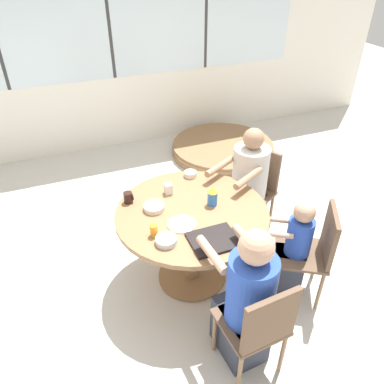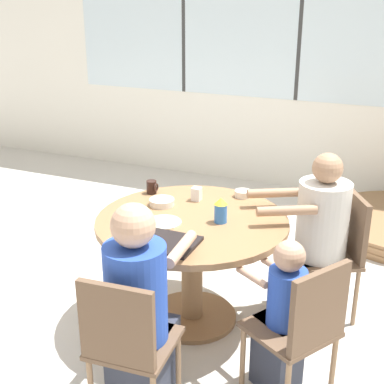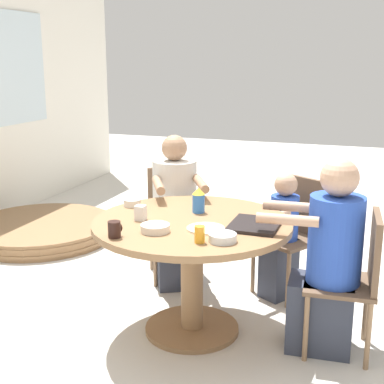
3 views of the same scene
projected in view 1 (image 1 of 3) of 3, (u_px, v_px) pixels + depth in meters
ground_plane at (192, 276)px, 3.38m from camera, size 16.00×16.00×0.00m
wall_back_with_windows at (111, 43)px, 4.76m from camera, size 8.40×0.08×2.80m
dining_table at (192, 227)px, 3.06m from camera, size 1.22×1.22×0.74m
chair_for_woman_green_shirt at (260, 325)px, 2.36m from camera, size 0.43×0.43×0.86m
chair_for_man_blue_shirt at (256, 183)px, 3.71m from camera, size 0.54×0.54×0.86m
chair_for_toddler at (315, 247)px, 2.95m from camera, size 0.55×0.55×0.86m
person_woman_green_shirt at (246, 303)px, 2.47m from camera, size 0.37×0.60×1.17m
person_man_blue_shirt at (246, 191)px, 3.60m from camera, size 0.69×0.58×1.15m
person_toddler at (293, 252)px, 3.01m from camera, size 0.41×0.36×0.92m
food_tray_dark at (214, 240)px, 2.66m from camera, size 0.34×0.28×0.02m
coffee_mug at (128, 197)px, 3.03m from camera, size 0.08×0.07×0.09m
sippy_cup at (212, 196)px, 2.98m from camera, size 0.08×0.08×0.16m
juice_glass at (154, 230)px, 2.69m from camera, size 0.06×0.06×0.09m
milk_carton_small at (168, 189)px, 3.14m from camera, size 0.06×0.06×0.09m
bowl_white_shallow at (190, 174)px, 3.37m from camera, size 0.11×0.11×0.05m
bowl_cereal at (166, 240)px, 2.64m from camera, size 0.15×0.15×0.05m
bowl_fruit at (154, 207)px, 2.96m from camera, size 0.17×0.17×0.04m
plate_tortillas at (182, 224)px, 2.82m from camera, size 0.22×0.22×0.01m
folded_table_stack at (223, 148)px, 5.25m from camera, size 1.42×1.42×0.15m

